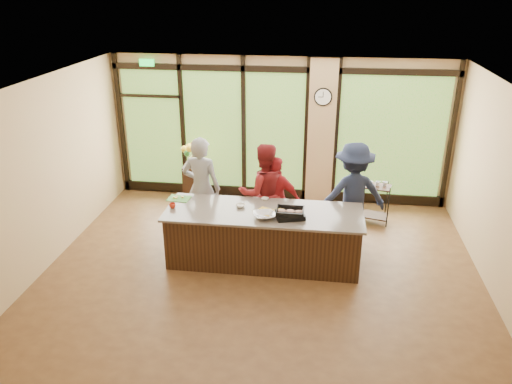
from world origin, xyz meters
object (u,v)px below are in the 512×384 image
(island_base, at_px, (264,237))
(cook_left, at_px, (202,188))
(roasting_pan, at_px, (290,215))
(flower_stand, at_px, (196,185))
(cook_right, at_px, (353,194))
(bar_cart, at_px, (372,198))

(island_base, relative_size, cook_left, 1.63)
(cook_left, relative_size, roasting_pan, 4.38)
(cook_left, xyz_separation_m, flower_stand, (-0.47, 1.33, -0.51))
(cook_left, distance_m, cook_right, 2.66)
(cook_left, height_order, cook_right, cook_left)
(bar_cart, bearing_deg, flower_stand, -170.79)
(bar_cart, bearing_deg, cook_left, -147.61)
(cook_right, bearing_deg, roasting_pan, 30.95)
(cook_left, distance_m, flower_stand, 1.50)
(cook_left, xyz_separation_m, bar_cart, (3.10, 0.98, -0.43))
(roasting_pan, height_order, bar_cart, roasting_pan)
(cook_right, relative_size, bar_cart, 2.16)
(cook_right, bearing_deg, island_base, 16.29)
(cook_right, height_order, bar_cart, cook_right)
(cook_right, bearing_deg, flower_stand, -35.55)
(island_base, relative_size, cook_right, 1.66)
(bar_cart, bearing_deg, cook_right, -102.64)
(island_base, relative_size, flower_stand, 3.52)
(flower_stand, xyz_separation_m, bar_cart, (3.57, -0.36, 0.08))
(island_base, distance_m, bar_cart, 2.55)
(island_base, distance_m, roasting_pan, 0.70)
(island_base, xyz_separation_m, cook_left, (-1.21, 0.73, 0.51))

